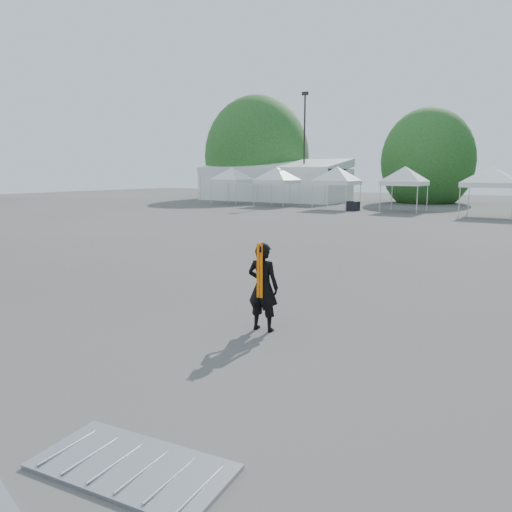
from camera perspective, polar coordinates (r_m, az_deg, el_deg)
The scene contains 13 objects.
ground at distance 10.61m, azimuth 5.77°, elevation -6.52°, with size 120.00×120.00×0.00m, color #474442.
marquee at distance 51.51m, azimuth 2.02°, elevation 8.53°, with size 15.00×6.25×4.23m.
light_pole_west at distance 48.75m, azimuth 5.55°, elevation 12.90°, with size 0.60×0.25×10.30m.
tree_far_w at distance 56.20m, azimuth 0.09°, elevation 11.25°, with size 4.80×4.80×7.30m.
tree_mid_w at distance 50.68m, azimuth 19.01°, elevation 10.22°, with size 4.16×4.16×6.33m.
tent_a at distance 46.30m, azimuth -2.76°, elevation 9.75°, with size 4.17×4.17×3.88m.
tent_b at distance 43.48m, azimuth 2.44°, elevation 9.77°, with size 4.35×4.35×3.88m.
tent_c at distance 40.19m, azimuth 9.26°, elevation 9.66°, with size 4.29×4.29×3.88m.
tent_d at distance 38.68m, azimuth 16.68°, elevation 9.39°, with size 4.09×4.09×3.88m.
tent_e at distance 36.52m, azimuth 25.34°, elevation 8.89°, with size 4.70×4.70×3.88m.
man at distance 9.26m, azimuth 0.80°, elevation -3.54°, with size 0.64×0.45×1.67m.
barrier_mid at distance 5.56m, azimuth -13.93°, elevation -22.25°, with size 2.11×1.24×0.06m.
crate_west at distance 38.84m, azimuth 10.99°, elevation 5.63°, with size 0.91×0.71×0.71m, color black.
Camera 1 is at (4.66, -9.07, 2.94)m, focal length 35.00 mm.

